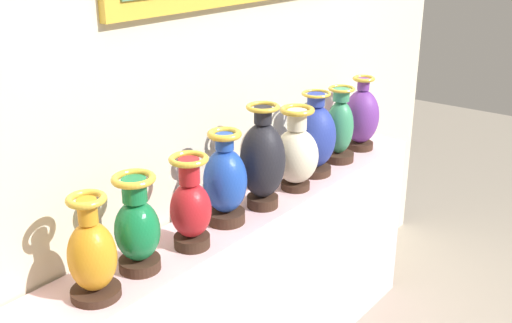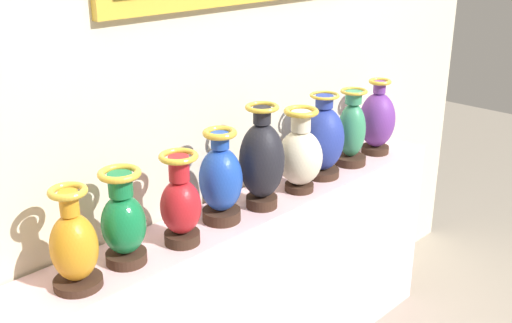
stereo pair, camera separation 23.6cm
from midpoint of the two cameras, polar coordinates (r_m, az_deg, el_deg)
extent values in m
cube|color=beige|center=(2.63, 2.62, -12.35)|extent=(2.09, 0.28, 0.85)
cube|color=beige|center=(2.36, -0.68, 12.83)|extent=(3.59, 0.10, 3.07)
cylinder|color=#382319|center=(1.94, -12.64, -10.87)|extent=(0.15, 0.15, 0.03)
ellipsoid|color=orange|center=(1.88, -12.93, -7.77)|extent=(0.14, 0.14, 0.21)
cylinder|color=orange|center=(1.82, -13.29, -3.82)|extent=(0.06, 0.06, 0.07)
torus|color=gold|center=(1.80, -13.39, -2.77)|extent=(0.11, 0.11, 0.02)
cylinder|color=#382319|center=(2.03, -8.56, -8.76)|extent=(0.13, 0.13, 0.04)
ellipsoid|color=#14723D|center=(1.98, -8.74, -5.80)|extent=(0.14, 0.14, 0.20)
cylinder|color=#14723D|center=(1.92, -8.96, -2.18)|extent=(0.08, 0.08, 0.07)
torus|color=gold|center=(1.91, -9.02, -1.16)|extent=(0.13, 0.13, 0.02)
cylinder|color=#382319|center=(2.13, -3.64, -7.05)|extent=(0.12, 0.12, 0.04)
ellipsoid|color=red|center=(2.08, -3.71, -4.24)|extent=(0.14, 0.14, 0.19)
cylinder|color=red|center=(2.02, -3.80, -0.70)|extent=(0.07, 0.07, 0.08)
torus|color=gold|center=(2.01, -3.83, 0.41)|extent=(0.13, 0.13, 0.02)
cylinder|color=#382319|center=(2.28, -0.22, -4.98)|extent=(0.14, 0.14, 0.04)
ellipsoid|color=#1E47B2|center=(2.22, -0.23, -1.71)|extent=(0.16, 0.16, 0.24)
cylinder|color=#1E47B2|center=(2.17, -0.24, 1.88)|extent=(0.07, 0.07, 0.06)
torus|color=gold|center=(2.16, -0.24, 2.58)|extent=(0.12, 0.12, 0.02)
cylinder|color=#382319|center=(2.39, 3.36, -3.74)|extent=(0.12, 0.12, 0.04)
ellipsoid|color=black|center=(2.32, 3.45, 0.02)|extent=(0.17, 0.17, 0.29)
cylinder|color=black|center=(2.27, 3.54, 4.21)|extent=(0.07, 0.07, 0.06)
torus|color=gold|center=(2.26, 3.56, 4.95)|extent=(0.12, 0.12, 0.02)
cylinder|color=#382319|center=(2.55, 6.64, -2.38)|extent=(0.12, 0.12, 0.03)
ellipsoid|color=beige|center=(2.50, 6.76, 0.31)|extent=(0.18, 0.18, 0.23)
cylinder|color=beige|center=(2.45, 6.91, 3.66)|extent=(0.08, 0.08, 0.08)
torus|color=gold|center=(2.44, 6.95, 4.55)|extent=(0.14, 0.14, 0.02)
cylinder|color=#382319|center=(2.70, 8.53, -1.04)|extent=(0.15, 0.15, 0.03)
ellipsoid|color=#263899|center=(2.65, 8.70, 2.04)|extent=(0.18, 0.18, 0.27)
cylinder|color=#263899|center=(2.60, 8.90, 5.43)|extent=(0.07, 0.07, 0.05)
torus|color=gold|center=(2.59, 8.93, 5.98)|extent=(0.12, 0.12, 0.01)
cylinder|color=#382319|center=(2.86, 10.97, 0.11)|extent=(0.14, 0.14, 0.04)
ellipsoid|color=#388C60|center=(2.81, 11.17, 2.81)|extent=(0.12, 0.12, 0.25)
cylinder|color=#388C60|center=(2.77, 11.39, 5.76)|extent=(0.07, 0.07, 0.05)
torus|color=gold|center=(2.76, 11.43, 6.31)|extent=(0.12, 0.12, 0.01)
cylinder|color=#382319|center=(3.03, 13.09, 1.07)|extent=(0.13, 0.13, 0.03)
ellipsoid|color=#6B3393|center=(2.98, 13.31, 3.70)|extent=(0.17, 0.17, 0.26)
cylinder|color=#6B3393|center=(2.94, 13.57, 6.61)|extent=(0.06, 0.06, 0.05)
torus|color=gold|center=(2.93, 13.61, 7.12)|extent=(0.10, 0.10, 0.02)
camera|label=1|loc=(0.12, -87.14, 1.10)|focal=43.56mm
camera|label=2|loc=(0.12, 92.86, -1.10)|focal=43.56mm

